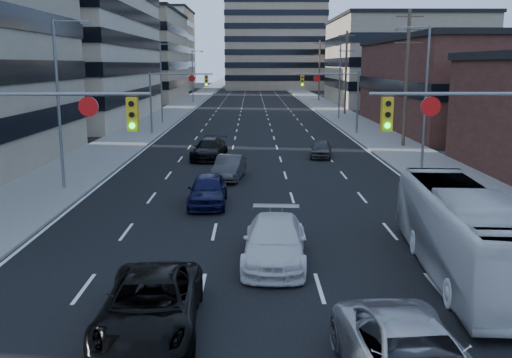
{
  "coord_description": "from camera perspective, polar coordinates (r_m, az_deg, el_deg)",
  "views": [
    {
      "loc": [
        -0.27,
        -10.4,
        6.74
      ],
      "look_at": [
        -0.1,
        12.05,
        2.2
      ],
      "focal_mm": 40.0,
      "sensor_mm": 36.0,
      "label": 1
    }
  ],
  "objects": [
    {
      "name": "streetlight_right_far",
      "position": [
        71.22,
        8.25,
        9.96
      ],
      "size": [
        2.03,
        0.22,
        9.0
      ],
      "color": "slate",
      "rests_on": "ground"
    },
    {
      "name": "transit_bus",
      "position": [
        19.58,
        20.05,
        -5.05
      ],
      "size": [
        3.09,
        10.33,
        2.84
      ],
      "primitive_type": "imported",
      "rotation": [
        0.0,
        0.0,
        -0.07
      ],
      "color": "silver",
      "rests_on": "ground"
    },
    {
      "name": "office_right_far",
      "position": [
        101.6,
        14.24,
        11.24
      ],
      "size": [
        22.0,
        28.0,
        14.0
      ],
      "primitive_type": "cube",
      "color": "gray",
      "rests_on": "ground"
    },
    {
      "name": "office_left_far",
      "position": [
        112.93,
        -12.85,
        11.8
      ],
      "size": [
        20.0,
        30.0,
        16.0
      ],
      "primitive_type": "cube",
      "color": "gray",
      "rests_on": "ground"
    },
    {
      "name": "streetlight_left_near",
      "position": [
        32.07,
        -18.92,
        7.81
      ],
      "size": [
        2.03,
        0.22,
        9.0
      ],
      "color": "slate",
      "rests_on": "ground"
    },
    {
      "name": "road_surface",
      "position": [
        140.57,
        -0.34,
        8.69
      ],
      "size": [
        18.0,
        300.0,
        0.02
      ],
      "primitive_type": "cube",
      "color": "black",
      "rests_on": "ground"
    },
    {
      "name": "office_left_mid",
      "position": [
        75.66,
        -22.04,
        16.14
      ],
      "size": [
        26.0,
        34.0,
        28.0
      ],
      "primitive_type": "cube",
      "color": "#ADA089",
      "rests_on": "ground"
    },
    {
      "name": "sedan_grey_center",
      "position": [
        33.89,
        -2.69,
        1.16
      ],
      "size": [
        2.04,
        4.43,
        1.41
      ],
      "primitive_type": "imported",
      "rotation": [
        0.0,
        0.0,
        -0.13
      ],
      "color": "#323235",
      "rests_on": "ground"
    },
    {
      "name": "utility_pole_distant",
      "position": [
        107.14,
        6.35,
        10.86
      ],
      "size": [
        2.2,
        0.28,
        11.0
      ],
      "color": "#4C3D2D",
      "rests_on": "ground"
    },
    {
      "name": "sidewalk_right",
      "position": [
        141.06,
        4.39,
        8.7
      ],
      "size": [
        5.0,
        300.0,
        0.15
      ],
      "primitive_type": "cube",
      "color": "slate",
      "rests_on": "ground"
    },
    {
      "name": "signal_near_left",
      "position": [
        19.9,
        -21.65,
        3.66
      ],
      "size": [
        6.59,
        0.33,
        6.0
      ],
      "color": "slate",
      "rests_on": "ground"
    },
    {
      "name": "signal_near_right",
      "position": [
        20.1,
        22.2,
        3.69
      ],
      "size": [
        6.59,
        0.33,
        6.0
      ],
      "color": "slate",
      "rests_on": "ground"
    },
    {
      "name": "streetlight_left_far",
      "position": [
        100.92,
        -6.27,
        10.41
      ],
      "size": [
        2.03,
        0.22,
        9.0
      ],
      "color": "slate",
      "rests_on": "ground"
    },
    {
      "name": "black_pickup",
      "position": [
        15.04,
        -10.51,
        -12.32
      ],
      "size": [
        2.62,
        5.36,
        1.47
      ],
      "primitive_type": "imported",
      "rotation": [
        0.0,
        0.0,
        0.03
      ],
      "color": "black",
      "rests_on": "ground"
    },
    {
      "name": "sedan_blue",
      "position": [
        27.68,
        -4.84,
        -1.09
      ],
      "size": [
        1.83,
        4.46,
        1.52
      ],
      "primitive_type": "imported",
      "rotation": [
        0.0,
        0.0,
        0.01
      ],
      "color": "black",
      "rests_on": "ground"
    },
    {
      "name": "utility_pole_block",
      "position": [
        48.06,
        14.82,
        9.92
      ],
      "size": [
        2.2,
        0.28,
        11.0
      ],
      "color": "#4C3D2D",
      "rests_on": "ground"
    },
    {
      "name": "sidewalk_left",
      "position": [
        141.01,
        -5.07,
        8.69
      ],
      "size": [
        5.0,
        300.0,
        0.15
      ],
      "primitive_type": "cube",
      "color": "slate",
      "rests_on": "ground"
    },
    {
      "name": "signal_far_left",
      "position": [
        55.95,
        -8.15,
        8.82
      ],
      "size": [
        6.09,
        0.33,
        6.0
      ],
      "color": "slate",
      "rests_on": "ground"
    },
    {
      "name": "streetlight_right_near",
      "position": [
        37.0,
        16.4,
        8.36
      ],
      "size": [
        2.03,
        0.22,
        9.0
      ],
      "color": "slate",
      "rests_on": "ground"
    },
    {
      "name": "bg_block_left",
      "position": [
        152.97,
        -11.15,
        12.45
      ],
      "size": [
        24.0,
        24.0,
        20.0
      ],
      "primitive_type": "cube",
      "color": "#ADA089",
      "rests_on": "ground"
    },
    {
      "name": "bg_block_right",
      "position": [
        144.07,
        12.73,
        10.87
      ],
      "size": [
        22.0,
        22.0,
        12.0
      ],
      "primitive_type": "cube",
      "color": "gray",
      "rests_on": "ground"
    },
    {
      "name": "white_van",
      "position": [
        19.72,
        1.88,
        -6.25
      ],
      "size": [
        2.43,
        5.31,
        1.51
      ],
      "primitive_type": "imported",
      "rotation": [
        0.0,
        0.0,
        -0.06
      ],
      "color": "silver",
      "rests_on": "ground"
    },
    {
      "name": "signal_far_right",
      "position": [
        56.02,
        7.81,
        8.84
      ],
      "size": [
        6.09,
        0.33,
        6.0
      ],
      "color": "slate",
      "rests_on": "ground"
    },
    {
      "name": "storefront_right_mid",
      "position": [
        65.14,
        21.69,
        8.67
      ],
      "size": [
        20.0,
        30.0,
        9.0
      ],
      "primitive_type": "cube",
      "color": "#472119",
      "rests_on": "ground"
    },
    {
      "name": "sedan_black_far",
      "position": [
        41.14,
        -4.68,
        2.99
      ],
      "size": [
        2.7,
        5.24,
        1.45
      ],
      "primitive_type": "imported",
      "rotation": [
        0.0,
        0.0,
        -0.14
      ],
      "color": "black",
      "rests_on": "ground"
    },
    {
      "name": "sedan_grey_right",
      "position": [
        42.12,
        6.52,
        3.03
      ],
      "size": [
        2.01,
        3.92,
        1.28
      ],
      "primitive_type": "imported",
      "rotation": [
        0.0,
        0.0,
        -0.14
      ],
      "color": "#333336",
      "rests_on": "ground"
    },
    {
      "name": "streetlight_left_mid",
      "position": [
        66.2,
        -9.33,
        9.83
      ],
      "size": [
        2.03,
        0.22,
        9.0
      ],
      "color": "slate",
      "rests_on": "ground"
    },
    {
      "name": "utility_pole_midblock",
      "position": [
        77.42,
        8.98,
        10.59
      ],
      "size": [
        2.2,
        0.28,
        11.0
      ],
      "color": "#4C3D2D",
      "rests_on": "ground"
    }
  ]
}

